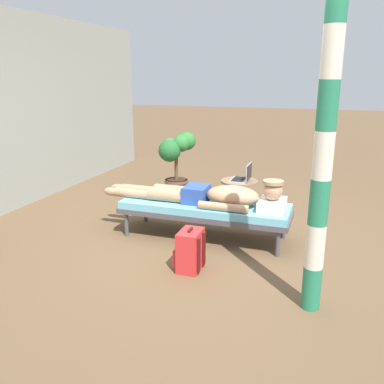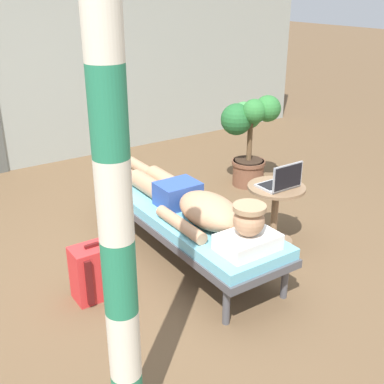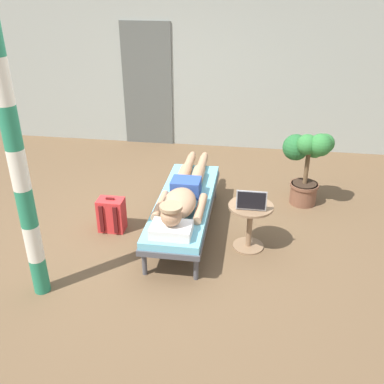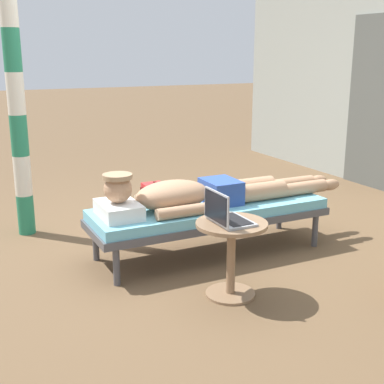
% 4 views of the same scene
% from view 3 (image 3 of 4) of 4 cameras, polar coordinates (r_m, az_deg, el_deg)
% --- Properties ---
extents(ground_plane, '(40.00, 40.00, 0.00)m').
position_cam_3_polar(ground_plane, '(5.11, -3.62, -5.05)').
color(ground_plane, brown).
extents(house_wall_back, '(7.60, 0.20, 2.70)m').
position_cam_3_polar(house_wall_back, '(7.35, 2.87, 16.35)').
color(house_wall_back, '#999E93').
rests_on(house_wall_back, ground).
extents(house_door_panel, '(0.84, 0.03, 2.04)m').
position_cam_3_polar(house_door_panel, '(7.50, -5.93, 13.89)').
color(house_door_panel, '#545651').
rests_on(house_door_panel, ground).
extents(lounge_chair, '(0.62, 1.97, 0.42)m').
position_cam_3_polar(lounge_chair, '(4.93, -0.99, -1.64)').
color(lounge_chair, '#4C4C51').
rests_on(lounge_chair, ground).
extents(person_reclining, '(0.53, 2.17, 0.33)m').
position_cam_3_polar(person_reclining, '(4.76, -1.20, -0.35)').
color(person_reclining, white).
rests_on(person_reclining, lounge_chair).
extents(side_table, '(0.48, 0.48, 0.52)m').
position_cam_3_polar(side_table, '(4.66, 7.70, -3.55)').
color(side_table, '#8C6B4C').
rests_on(side_table, ground).
extents(laptop, '(0.31, 0.24, 0.23)m').
position_cam_3_polar(laptop, '(4.51, 7.85, -1.41)').
color(laptop, '#A5A8AD').
rests_on(laptop, side_table).
extents(backpack, '(0.30, 0.26, 0.42)m').
position_cam_3_polar(backpack, '(5.10, -10.59, -3.00)').
color(backpack, red).
rests_on(backpack, ground).
extents(potted_plant, '(0.61, 0.51, 1.01)m').
position_cam_3_polar(potted_plant, '(5.60, 15.05, 4.39)').
color(potted_plant, brown).
rests_on(potted_plant, ground).
extents(porch_post, '(0.15, 0.15, 2.53)m').
position_cam_3_polar(porch_post, '(3.83, -21.98, 2.79)').
color(porch_post, '#267F59').
rests_on(porch_post, ground).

